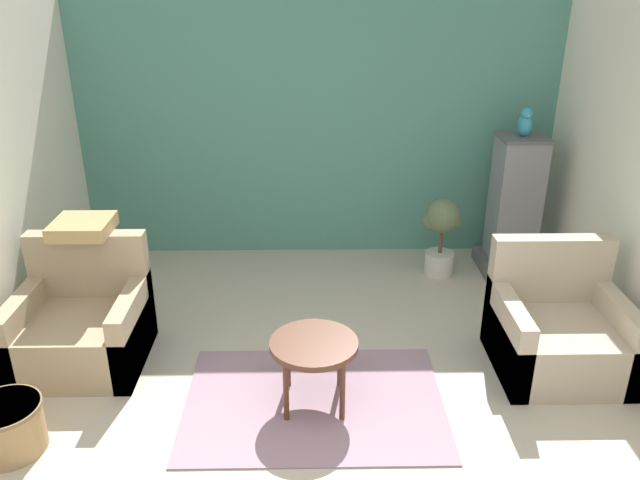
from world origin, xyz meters
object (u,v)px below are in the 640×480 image
at_px(coffee_table, 314,349).
at_px(armchair_right, 557,332).
at_px(armchair_left, 83,326).
at_px(parrot, 525,123).
at_px(wicker_basket, 7,426).
at_px(birdcage, 514,209).
at_px(potted_plant, 441,229).

distance_m(coffee_table, armchair_right, 1.79).
distance_m(armchair_left, parrot, 4.01).
relative_size(armchair_left, wicker_basket, 2.06).
bearing_deg(armchair_right, parrot, 85.06).
relative_size(armchair_left, armchair_right, 1.00).
bearing_deg(wicker_basket, armchair_right, 12.85).
height_order(coffee_table, wicker_basket, coffee_table).
bearing_deg(armchair_left, parrot, 22.74).
bearing_deg(coffee_table, parrot, 47.13).
height_order(armchair_left, armchair_right, same).
relative_size(birdcage, parrot, 5.01).
distance_m(armchair_right, wicker_basket, 3.64).
distance_m(coffee_table, potted_plant, 2.25).
distance_m(armchair_left, armchair_right, 3.40).
bearing_deg(armchair_left, birdcage, 22.71).
bearing_deg(birdcage, wicker_basket, -146.68).
bearing_deg(parrot, wicker_basket, -146.66).
height_order(coffee_table, armchair_left, armchair_left).
xyz_separation_m(coffee_table, armchair_right, (1.73, 0.40, -0.14)).
bearing_deg(parrot, birdcage, -90.00).
bearing_deg(coffee_table, armchair_left, 162.22).
bearing_deg(wicker_basket, parrot, 33.34).
xyz_separation_m(birdcage, wicker_basket, (-3.69, -2.43, -0.44)).
height_order(armchair_right, birdcage, birdcage).
bearing_deg(birdcage, coffee_table, -132.90).
height_order(armchair_right, parrot, parrot).
bearing_deg(wicker_basket, armchair_left, 81.10).
bearing_deg(armchair_left, armchair_right, -2.25).
xyz_separation_m(armchair_right, birdcage, (0.14, 1.62, 0.33)).
height_order(birdcage, potted_plant, birdcage).
distance_m(birdcage, potted_plant, 0.71).
distance_m(birdcage, parrot, 0.81).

